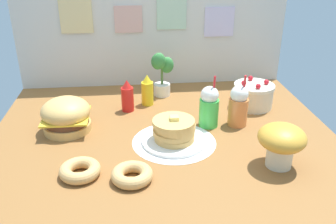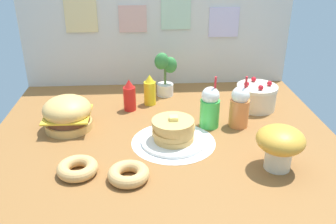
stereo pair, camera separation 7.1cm
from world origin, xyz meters
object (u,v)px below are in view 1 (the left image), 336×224
pancake_stack (174,132)px  orange_float_cup (238,106)px  donut_pink_glaze (80,170)px  potted_plant (162,72)px  burger (66,115)px  donut_chocolate (132,174)px  mustard_bottle (147,91)px  cream_soda_cup (209,107)px  mushroom_stool (282,141)px  ketchup_bottle (127,97)px  layer_cake (253,95)px

pancake_stack → orange_float_cup: orange_float_cup is taller
donut_pink_glaze → potted_plant: size_ratio=0.61×
burger → donut_chocolate: 65.45cm
mustard_bottle → cream_soda_cup: (34.64, -35.06, 2.62)cm
pancake_stack → donut_pink_glaze: bearing=-150.8°
orange_float_cup → mushroom_stool: orange_float_cup is taller
mustard_bottle → mushroom_stool: mushroom_stool is taller
ketchup_bottle → potted_plant: size_ratio=0.66×
donut_pink_glaze → mushroom_stool: bearing=-0.9°
layer_cake → burger: bearing=-169.8°
layer_cake → potted_plant: bearing=155.7°
layer_cake → orange_float_cup: bearing=-125.5°
ketchup_bottle → mustard_bottle: same height
burger → ketchup_bottle: bearing=34.1°
layer_cake → ketchup_bottle: ketchup_bottle is taller
layer_cake → orange_float_cup: 30.41cm
cream_soda_cup → mushroom_stool: bearing=-60.9°
mustard_bottle → potted_plant: size_ratio=0.66×
orange_float_cup → donut_pink_glaze: 99.30cm
pancake_stack → cream_soda_cup: cream_soda_cup is taller
layer_cake → pancake_stack: bearing=-144.1°
layer_cake → cream_soda_cup: 42.64cm
ketchup_bottle → donut_pink_glaze: 75.29cm
pancake_stack → burger: bearing=161.1°
ketchup_bottle → mushroom_stool: (73.71, -72.87, 3.94)cm
burger → donut_pink_glaze: (12.44, -47.52, -6.45)cm
layer_cake → donut_chocolate: layer_cake is taller
burger → potted_plant: bearing=38.6°
mustard_bottle → orange_float_cup: 63.25cm
layer_cake → mustard_bottle: size_ratio=1.25×
mustard_bottle → donut_chocolate: size_ratio=1.08×
orange_float_cup → donut_chocolate: orange_float_cup is taller
donut_pink_glaze → potted_plant: potted_plant is taller
layer_cake → cream_soda_cup: (-35.04, -23.92, 4.27)cm
ketchup_bottle → orange_float_cup: (65.51, -27.20, 2.62)cm
pancake_stack → donut_pink_glaze: (-48.01, -26.86, -3.17)cm
layer_cake → donut_pink_glaze: (-105.92, -68.72, -4.99)cm
layer_cake → donut_chocolate: (-81.54, -74.93, -4.99)cm
cream_soda_cup → donut_pink_glaze: 84.37cm
pancake_stack → donut_chocolate: pancake_stack is taller
pancake_stack → layer_cake: (57.91, 41.86, 1.83)cm
orange_float_cup → potted_plant: potted_plant is taller
pancake_stack → mustard_bottle: 54.40cm
pancake_stack → orange_float_cup: 44.40cm
pancake_stack → donut_chocolate: bearing=-125.5°
layer_cake → donut_chocolate: 110.85cm
burger → orange_float_cup: bearing=-1.9°
donut_chocolate → donut_pink_glaze: bearing=165.7°
pancake_stack → donut_pink_glaze: pancake_stack is taller
potted_plant → mushroom_stool: size_ratio=1.39×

